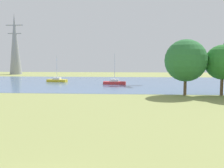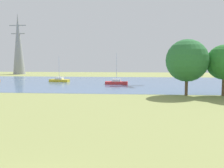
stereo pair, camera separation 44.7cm
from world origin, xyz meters
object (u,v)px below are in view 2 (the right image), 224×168
at_px(sailboat_red, 116,82).
at_px(tree_mid_shore, 187,61).
at_px(sailboat_yellow, 59,80).
at_px(tree_west_far, 224,62).
at_px(electricity_pylon, 18,44).

xyz_separation_m(sailboat_red, tree_mid_shore, (11.45, -16.14, 4.64)).
xyz_separation_m(sailboat_yellow, tree_mid_shore, (25.52, -21.20, 4.65)).
distance_m(sailboat_yellow, tree_west_far, 37.60).
height_order(sailboat_red, sailboat_yellow, sailboat_red).
bearing_deg(tree_mid_shore, tree_west_far, 0.60).
distance_m(tree_mid_shore, tree_west_far, 5.28).
bearing_deg(sailboat_red, electricity_pylon, 136.19).
bearing_deg(sailboat_yellow, tree_mid_shore, -39.71).
height_order(tree_mid_shore, electricity_pylon, electricity_pylon).
xyz_separation_m(tree_west_far, electricity_pylon, (-56.01, 53.76, 6.42)).
bearing_deg(tree_west_far, tree_mid_shore, -179.40).
bearing_deg(tree_west_far, electricity_pylon, 136.17).
xyz_separation_m(sailboat_yellow, electricity_pylon, (-25.22, 32.62, 10.81)).
height_order(sailboat_red, electricity_pylon, electricity_pylon).
distance_m(sailboat_red, tree_west_far, 23.61).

